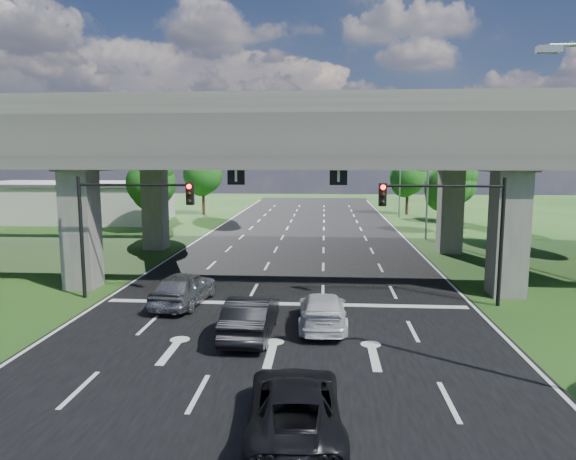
# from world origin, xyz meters

# --- Properties ---
(ground) EXTENTS (160.00, 160.00, 0.00)m
(ground) POSITION_xyz_m (0.00, 0.00, 0.00)
(ground) COLOR #193F14
(ground) RESTS_ON ground
(road) EXTENTS (18.00, 120.00, 0.03)m
(road) POSITION_xyz_m (0.00, 10.00, 0.01)
(road) COLOR black
(road) RESTS_ON ground
(overpass) EXTENTS (80.00, 15.00, 10.00)m
(overpass) POSITION_xyz_m (0.00, 12.00, 7.92)
(overpass) COLOR #34312F
(overpass) RESTS_ON ground
(warehouse) EXTENTS (20.00, 10.00, 4.00)m
(warehouse) POSITION_xyz_m (-26.00, 35.00, 2.00)
(warehouse) COLOR #9E9E99
(warehouse) RESTS_ON ground
(signal_right) EXTENTS (5.76, 0.54, 6.00)m
(signal_right) POSITION_xyz_m (7.82, 3.94, 4.19)
(signal_right) COLOR black
(signal_right) RESTS_ON ground
(signal_left) EXTENTS (5.76, 0.54, 6.00)m
(signal_left) POSITION_xyz_m (-7.82, 3.94, 4.19)
(signal_left) COLOR black
(signal_left) RESTS_ON ground
(streetlight_far) EXTENTS (3.38, 0.25, 10.00)m
(streetlight_far) POSITION_xyz_m (10.10, 24.00, 5.85)
(streetlight_far) COLOR gray
(streetlight_far) RESTS_ON ground
(streetlight_beyond) EXTENTS (3.38, 0.25, 10.00)m
(streetlight_beyond) POSITION_xyz_m (10.10, 40.00, 5.85)
(streetlight_beyond) COLOR gray
(streetlight_beyond) RESTS_ON ground
(tree_left_near) EXTENTS (4.50, 4.50, 7.80)m
(tree_left_near) POSITION_xyz_m (-13.95, 26.00, 4.82)
(tree_left_near) COLOR black
(tree_left_near) RESTS_ON ground
(tree_left_mid) EXTENTS (3.91, 3.90, 6.76)m
(tree_left_mid) POSITION_xyz_m (-16.95, 34.00, 4.17)
(tree_left_mid) COLOR black
(tree_left_mid) RESTS_ON ground
(tree_left_far) EXTENTS (4.80, 4.80, 8.32)m
(tree_left_far) POSITION_xyz_m (-12.95, 42.00, 5.14)
(tree_left_far) COLOR black
(tree_left_far) RESTS_ON ground
(tree_right_near) EXTENTS (4.20, 4.20, 7.28)m
(tree_right_near) POSITION_xyz_m (13.05, 28.00, 4.50)
(tree_right_near) COLOR black
(tree_right_near) RESTS_ON ground
(tree_right_mid) EXTENTS (3.91, 3.90, 6.76)m
(tree_right_mid) POSITION_xyz_m (16.05, 36.00, 4.17)
(tree_right_mid) COLOR black
(tree_right_mid) RESTS_ON ground
(tree_right_far) EXTENTS (4.50, 4.50, 7.80)m
(tree_right_far) POSITION_xyz_m (12.05, 44.00, 4.82)
(tree_right_far) COLOR black
(tree_right_far) RESTS_ON ground
(car_silver) EXTENTS (2.43, 4.89, 1.60)m
(car_silver) POSITION_xyz_m (-4.70, 3.00, 0.83)
(car_silver) COLOR #939499
(car_silver) RESTS_ON road
(car_dark) EXTENTS (1.77, 4.83, 1.58)m
(car_dark) POSITION_xyz_m (-0.96, -1.01, 0.82)
(car_dark) COLOR black
(car_dark) RESTS_ON road
(car_white) EXTENTS (2.01, 4.73, 1.36)m
(car_white) POSITION_xyz_m (1.80, 0.32, 0.71)
(car_white) COLOR silver
(car_white) RESTS_ON road
(car_trailing) EXTENTS (2.62, 5.11, 1.38)m
(car_trailing) POSITION_xyz_m (1.15, -7.92, 0.72)
(car_trailing) COLOR black
(car_trailing) RESTS_ON road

